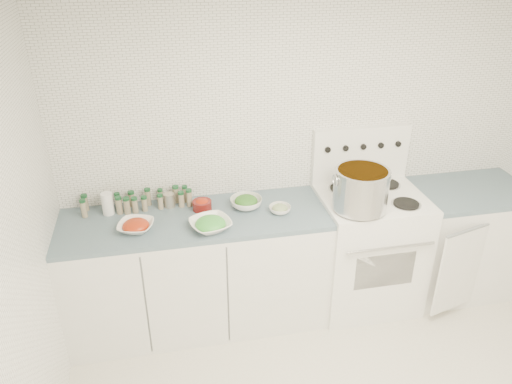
% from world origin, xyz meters
% --- Properties ---
extents(room_walls, '(3.54, 3.04, 2.52)m').
position_xyz_m(room_walls, '(0.00, 0.00, 1.56)').
color(room_walls, white).
rests_on(room_walls, ground).
extents(counter_left, '(1.85, 0.62, 0.90)m').
position_xyz_m(counter_left, '(-0.82, 1.19, 0.45)').
color(counter_left, white).
rests_on(counter_left, ground).
extents(stove, '(0.76, 0.70, 1.36)m').
position_xyz_m(stove, '(0.48, 1.19, 0.50)').
color(stove, white).
rests_on(stove, ground).
extents(counter_right, '(0.89, 0.73, 0.90)m').
position_xyz_m(counter_right, '(1.30, 1.19, 0.45)').
color(counter_right, white).
rests_on(counter_right, ground).
extents(stock_pot, '(0.40, 0.37, 0.29)m').
position_xyz_m(stock_pot, '(0.31, 1.02, 1.10)').
color(stock_pot, silver).
rests_on(stock_pot, stove).
extents(bowl_tomato, '(0.28, 0.28, 0.08)m').
position_xyz_m(bowl_tomato, '(-1.22, 1.10, 0.93)').
color(bowl_tomato, white).
rests_on(bowl_tomato, counter_left).
extents(bowl_snowpea, '(0.33, 0.33, 0.09)m').
position_xyz_m(bowl_snowpea, '(-0.73, 1.02, 0.94)').
color(bowl_snowpea, white).
rests_on(bowl_snowpea, counter_left).
extents(bowl_broccoli, '(0.29, 0.29, 0.09)m').
position_xyz_m(bowl_broccoli, '(-0.45, 1.26, 0.94)').
color(bowl_broccoli, white).
rests_on(bowl_broccoli, counter_left).
extents(bowl_zucchini, '(0.17, 0.17, 0.06)m').
position_xyz_m(bowl_zucchini, '(-0.23, 1.14, 0.93)').
color(bowl_zucchini, white).
rests_on(bowl_zucchini, counter_left).
extents(bowl_pepper, '(0.14, 0.14, 0.08)m').
position_xyz_m(bowl_pepper, '(-0.76, 1.29, 0.94)').
color(bowl_pepper, '#5E1310').
rests_on(bowl_pepper, counter_left).
extents(salt_canister, '(0.10, 0.10, 0.16)m').
position_xyz_m(salt_canister, '(-1.40, 1.36, 0.98)').
color(salt_canister, white).
rests_on(salt_canister, counter_left).
extents(tin_can, '(0.08, 0.08, 0.10)m').
position_xyz_m(tin_can, '(-0.98, 1.38, 0.95)').
color(tin_can, '#A39A8A').
rests_on(tin_can, counter_left).
extents(spice_cluster, '(0.77, 0.15, 0.13)m').
position_xyz_m(spice_cluster, '(-1.19, 1.40, 0.96)').
color(spice_cluster, gray).
rests_on(spice_cluster, counter_left).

